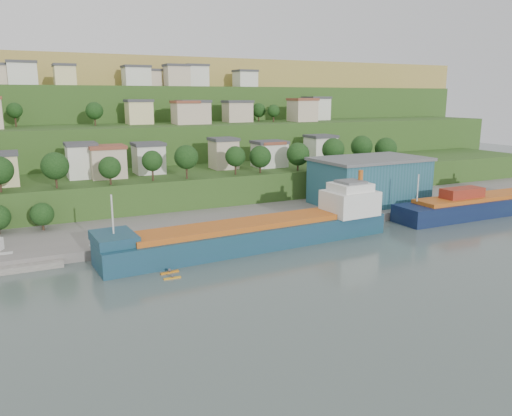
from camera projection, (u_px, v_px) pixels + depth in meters
ground at (262, 261)px, 96.77m from camera, size 500.00×500.00×0.00m
quay at (283, 219)px, 129.86m from camera, size 220.00×26.00×4.00m
hillside at (109, 161)px, 244.92m from camera, size 360.00×210.75×96.00m
cargo_ship_near at (262, 234)px, 106.25m from camera, size 64.97×13.83×16.57m
cargo_ship_far at (492, 204)px, 136.34m from camera, size 58.06×9.88×15.76m
warehouse at (369, 180)px, 138.84m from camera, size 31.64×20.06×12.80m
dinghy at (1, 256)px, 94.91m from camera, size 4.29×1.74×0.85m
kayak_orange at (170, 272)px, 90.31m from camera, size 3.52×1.00×0.87m
kayak_yellow at (172, 277)px, 87.54m from camera, size 3.09×0.69×0.77m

